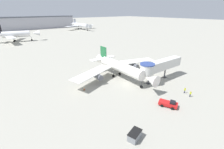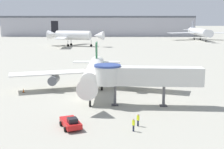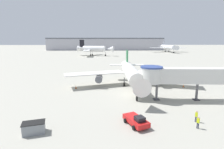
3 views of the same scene
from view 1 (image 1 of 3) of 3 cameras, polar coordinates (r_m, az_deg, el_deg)
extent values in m
plane|color=#9E9B8E|center=(44.80, 5.99, -3.42)|extent=(800.00, 800.00, 0.00)
cylinder|color=white|center=(46.59, 3.52, 2.78)|extent=(3.26, 17.23, 3.07)
cone|color=white|center=(39.46, 14.70, -1.89)|extent=(3.11, 3.42, 3.07)
cone|color=white|center=(53.77, -3.38, 5.61)|extent=(3.12, 4.64, 3.07)
cube|color=white|center=(44.04, -7.47, 0.63)|extent=(14.97, 8.15, 0.22)
cube|color=white|center=(54.44, 8.47, 5.03)|extent=(14.95, 8.43, 0.22)
cube|color=#1E6638|center=(52.81, -3.30, 8.41)|extent=(0.28, 3.28, 4.00)
cube|color=white|center=(53.79, -3.53, 6.21)|extent=(9.83, 2.40, 0.18)
cylinder|color=#565960|center=(44.17, -5.39, -0.75)|extent=(1.73, 3.29, 1.69)
cylinder|color=#565960|center=(53.30, 8.39, 3.38)|extent=(1.73, 3.29, 1.69)
cylinder|color=#4C4C51|center=(42.13, 11.18, -3.55)|extent=(0.18, 0.18, 1.77)
cylinder|color=black|center=(42.53, 11.09, -4.61)|extent=(0.27, 0.90, 0.90)
cylinder|color=#4C4C51|center=(48.16, 0.52, 0.43)|extent=(0.22, 0.22, 1.77)
cylinder|color=black|center=(48.51, 0.51, -0.53)|extent=(0.41, 0.90, 0.90)
cylinder|color=#4C4C51|center=(49.82, 3.00, 1.20)|extent=(0.22, 0.22, 1.77)
cylinder|color=black|center=(50.15, 2.98, 0.26)|extent=(0.41, 0.90, 0.90)
cube|color=silver|center=(48.59, 18.97, 3.68)|extent=(14.72, 3.47, 2.80)
cylinder|color=silver|center=(43.12, 13.18, 1.91)|extent=(3.90, 3.90, 2.80)
cylinder|color=navy|center=(42.59, 13.37, 3.85)|extent=(4.10, 4.10, 0.30)
cylinder|color=#56565B|center=(45.12, 13.82, -1.43)|extent=(0.44, 0.44, 3.37)
cube|color=#333338|center=(45.80, 13.63, -3.28)|extent=(1.10, 1.10, 0.12)
cylinder|color=#56565B|center=(50.77, 19.50, 0.69)|extent=(0.44, 0.44, 3.37)
cube|color=#333338|center=(51.38, 19.26, -0.98)|extent=(1.10, 1.10, 0.12)
cube|color=red|center=(36.67, 20.58, -10.34)|extent=(3.30, 4.46, 0.66)
cube|color=black|center=(36.30, 22.14, -9.80)|extent=(1.48, 1.48, 0.59)
cylinder|color=black|center=(35.99, 22.03, -11.91)|extent=(0.51, 0.68, 0.61)
cylinder|color=black|center=(37.61, 22.43, -10.35)|extent=(0.51, 0.68, 0.61)
cylinder|color=black|center=(36.13, 18.50, -11.19)|extent=(0.51, 0.68, 0.61)
cylinder|color=black|center=(37.74, 19.07, -9.68)|extent=(0.51, 0.68, 0.61)
cube|color=gray|center=(27.38, 8.62, -22.00)|extent=(2.81, 2.11, 1.35)
cube|color=black|center=(26.88, 8.72, -20.93)|extent=(2.98, 2.23, 0.08)
cube|color=black|center=(37.64, 18.37, -10.17)|extent=(0.39, 0.39, 0.04)
cone|color=orange|center=(37.47, 18.43, -9.76)|extent=(0.27, 0.27, 0.60)
cylinder|color=white|center=(37.44, 18.44, -9.67)|extent=(0.15, 0.15, 0.07)
cube|color=black|center=(57.37, 12.56, 2.28)|extent=(0.47, 0.47, 0.04)
cone|color=orange|center=(57.24, 12.59, 2.64)|extent=(0.32, 0.32, 0.73)
cylinder|color=white|center=(57.21, 12.60, 2.72)|extent=(0.18, 0.18, 0.09)
cube|color=black|center=(41.68, -10.50, -5.84)|extent=(0.46, 0.46, 0.04)
cone|color=orange|center=(41.50, -10.54, -5.38)|extent=(0.32, 0.32, 0.72)
cylinder|color=white|center=(41.46, -10.55, -5.28)|extent=(0.17, 0.17, 0.09)
cylinder|color=#1E2338|center=(43.72, 25.78, -5.94)|extent=(0.12, 0.12, 0.80)
cylinder|color=#1E2338|center=(43.77, 25.99, -5.94)|extent=(0.12, 0.12, 0.80)
cube|color=#D1E019|center=(43.43, 26.05, -5.11)|extent=(0.35, 0.36, 0.63)
sphere|color=tan|center=(43.24, 26.14, -4.62)|extent=(0.22, 0.22, 0.22)
cylinder|color=#1E2338|center=(42.57, 27.48, -7.08)|extent=(0.12, 0.12, 0.79)
cylinder|color=#1E2338|center=(42.62, 27.70, -7.09)|extent=(0.12, 0.12, 0.79)
cube|color=#D1E019|center=(42.27, 27.77, -6.25)|extent=(0.34, 0.36, 0.63)
sphere|color=tan|center=(42.09, 27.87, -5.75)|extent=(0.21, 0.21, 0.21)
cylinder|color=silver|center=(179.37, -11.73, 17.95)|extent=(4.48, 26.82, 3.98)
cone|color=silver|center=(164.61, -8.67, 17.71)|extent=(4.06, 4.45, 3.98)
cone|color=silver|center=(192.39, -13.99, 18.09)|extent=(4.09, 6.05, 3.98)
cube|color=silver|center=(177.82, -15.06, 17.38)|extent=(16.35, 10.59, 0.22)
cube|color=silver|center=(186.93, -9.51, 18.08)|extent=(16.32, 10.12, 0.22)
cube|color=slate|center=(191.87, -14.05, 19.15)|extent=(0.33, 4.83, 5.18)
cube|color=silver|center=(192.60, -14.05, 18.29)|extent=(10.43, 3.57, 0.18)
cylinder|color=#4C4C51|center=(168.49, -9.40, 16.72)|extent=(0.18, 0.18, 2.29)
cylinder|color=black|center=(168.62, -9.37, 16.33)|extent=(0.28, 1.10, 1.10)
cylinder|color=#4C4C51|center=(181.74, -12.70, 16.94)|extent=(0.22, 0.22, 2.29)
cylinder|color=black|center=(181.86, -12.67, 16.58)|extent=(0.42, 1.11, 1.10)
cylinder|color=#4C4C51|center=(183.43, -11.67, 17.07)|extent=(0.22, 0.22, 2.29)
cylinder|color=black|center=(183.55, -11.64, 16.72)|extent=(0.42, 1.11, 1.10)
cylinder|color=white|center=(124.24, -32.65, 12.82)|extent=(16.99, 8.40, 4.22)
cone|color=white|center=(123.08, -26.95, 13.88)|extent=(5.58, 5.29, 4.22)
cube|color=white|center=(116.48, -34.26, 11.62)|extent=(4.98, 12.81, 0.22)
cube|color=white|center=(132.95, -33.21, 12.84)|extent=(10.59, 12.96, 0.22)
cylinder|color=#4C4C51|center=(123.74, -28.33, 12.08)|extent=(0.18, 0.18, 2.42)
cylinder|color=black|center=(123.92, -28.22, 11.54)|extent=(1.13, 0.54, 1.10)
cylinder|color=#4C4C51|center=(123.14, -33.37, 11.01)|extent=(0.22, 0.22, 2.42)
cylinder|color=black|center=(123.32, -33.24, 10.46)|extent=(1.17, 0.68, 1.10)
cylinder|color=#4C4C51|center=(126.84, -33.15, 11.31)|extent=(0.22, 0.22, 2.42)
cylinder|color=black|center=(127.02, -33.03, 10.78)|extent=(1.17, 0.68, 1.10)
cube|color=#A8A8B2|center=(204.79, -33.77, 15.74)|extent=(132.71, 24.16, 12.76)
cube|color=#4C515B|center=(204.45, -34.22, 17.65)|extent=(132.71, 24.64, 1.20)
camera|label=2|loc=(40.79, 83.06, -6.49)|focal=50.00mm
camera|label=3|loc=(26.47, 63.07, -9.79)|focal=28.00mm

